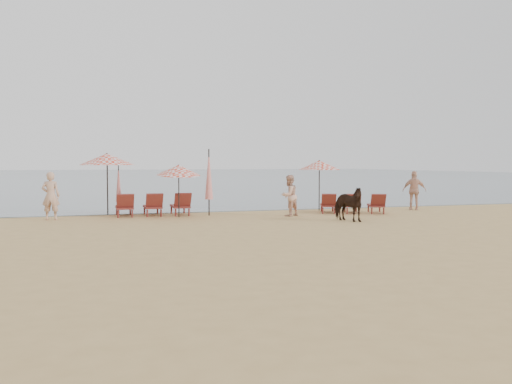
% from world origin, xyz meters
% --- Properties ---
extents(ground, '(120.00, 120.00, 0.00)m').
position_xyz_m(ground, '(0.00, 0.00, 0.00)').
color(ground, tan).
rests_on(ground, ground).
extents(sea, '(160.00, 140.00, 0.06)m').
position_xyz_m(sea, '(0.00, 80.00, 0.00)').
color(sea, '#51606B').
rests_on(sea, ground).
extents(lounger_cluster_left, '(2.89, 1.77, 0.62)m').
position_xyz_m(lounger_cluster_left, '(-2.93, 9.05, 0.43)').
color(lounger_cluster_left, maroon).
rests_on(lounger_cluster_left, ground).
extents(lounger_cluster_right, '(2.96, 2.38, 0.57)m').
position_xyz_m(lounger_cluster_right, '(5.07, 7.67, 0.39)').
color(lounger_cluster_right, maroon).
rests_on(lounger_cluster_right, ground).
extents(umbrella_open_left_a, '(2.18, 2.18, 2.48)m').
position_xyz_m(umbrella_open_left_a, '(-4.59, 10.06, 2.23)').
color(umbrella_open_left_a, black).
rests_on(umbrella_open_left_a, ground).
extents(umbrella_open_left_b, '(1.65, 1.68, 2.10)m').
position_xyz_m(umbrella_open_left_b, '(-2.05, 8.23, 1.82)').
color(umbrella_open_left_b, black).
rests_on(umbrella_open_left_b, ground).
extents(umbrella_open_right, '(1.81, 1.81, 2.21)m').
position_xyz_m(umbrella_open_right, '(4.33, 9.34, 1.99)').
color(umbrella_open_right, black).
rests_on(umbrella_open_right, ground).
extents(umbrella_closed_left, '(0.25, 0.25, 2.03)m').
position_xyz_m(umbrella_closed_left, '(-4.12, 10.49, 1.25)').
color(umbrella_closed_left, black).
rests_on(umbrella_closed_left, ground).
extents(umbrella_closed_right, '(0.32, 0.32, 2.64)m').
position_xyz_m(umbrella_closed_right, '(-0.79, 8.57, 1.62)').
color(umbrella_closed_right, black).
rests_on(umbrella_closed_right, ground).
extents(cow, '(1.15, 1.62, 1.24)m').
position_xyz_m(cow, '(3.42, 4.91, 0.62)').
color(cow, black).
rests_on(cow, ground).
extents(beachgoer_left, '(0.72, 0.54, 1.77)m').
position_xyz_m(beachgoer_left, '(-6.69, 8.74, 0.89)').
color(beachgoer_left, tan).
rests_on(beachgoer_left, ground).
extents(beachgoer_right_a, '(0.97, 0.90, 1.61)m').
position_xyz_m(beachgoer_right_a, '(2.16, 7.39, 0.81)').
color(beachgoer_right_a, '#D6A086').
rests_on(beachgoer_right_a, ground).
extents(beachgoer_right_b, '(1.08, 0.90, 1.73)m').
position_xyz_m(beachgoer_right_b, '(8.48, 8.32, 0.86)').
color(beachgoer_right_b, tan).
rests_on(beachgoer_right_b, ground).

